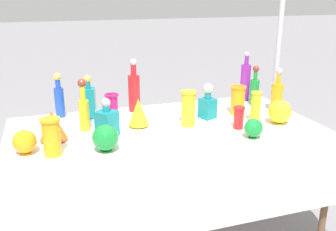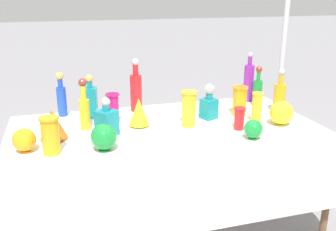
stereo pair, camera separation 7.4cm
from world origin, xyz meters
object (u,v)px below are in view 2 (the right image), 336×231
(tall_bottle_2, at_px, (61,97))
(slender_vase_3, at_px, (113,108))
(tall_bottle_0, at_px, (257,90))
(slender_vase_0, at_px, (239,117))
(tall_bottle_3, at_px, (136,90))
(round_bowl_1, at_px, (253,129))
(round_bowl_2, at_px, (24,140))
(round_bowl_3, at_px, (281,113))
(canopy_pole, at_px, (283,55))
(tall_bottle_4, at_px, (84,108))
(fluted_vase_0, at_px, (139,112))
(square_decanter_0, at_px, (107,121))
(slender_vase_4, at_px, (240,100))
(square_decanter_1, at_px, (209,104))
(cardboard_box_behind_left, at_px, (142,144))
(square_decanter_2, at_px, (91,100))
(round_bowl_0, at_px, (104,137))
(cardboard_box_behind_right, at_px, (121,146))
(slender_vase_2, at_px, (50,134))
(tall_bottle_1, at_px, (280,96))
(slender_vase_1, at_px, (257,107))
(slender_vase_5, at_px, (189,108))
(tall_bottle_5, at_px, (249,81))

(tall_bottle_2, xyz_separation_m, slender_vase_3, (0.33, -0.27, -0.03))
(tall_bottle_0, relative_size, slender_vase_0, 2.12)
(tall_bottle_3, xyz_separation_m, round_bowl_1, (0.57, -0.76, -0.10))
(round_bowl_2, height_order, round_bowl_3, round_bowl_3)
(round_bowl_1, distance_m, canopy_pole, 1.28)
(tall_bottle_4, height_order, fluted_vase_0, tall_bottle_4)
(round_bowl_1, bearing_deg, tall_bottle_2, 144.27)
(square_decanter_0, distance_m, slender_vase_4, 0.98)
(tall_bottle_4, relative_size, square_decanter_0, 1.38)
(tall_bottle_4, bearing_deg, square_decanter_1, -1.67)
(slender_vase_0, distance_m, canopy_pole, 1.15)
(square_decanter_1, height_order, fluted_vase_0, square_decanter_1)
(cardboard_box_behind_left, bearing_deg, square_decanter_2, -125.01)
(round_bowl_0, bearing_deg, square_decanter_1, 24.52)
(fluted_vase_0, distance_m, cardboard_box_behind_right, 1.22)
(tall_bottle_0, height_order, canopy_pole, canopy_pole)
(square_decanter_1, bearing_deg, slender_vase_2, -163.44)
(square_decanter_0, bearing_deg, round_bowl_3, -6.70)
(tall_bottle_1, distance_m, slender_vase_3, 1.21)
(slender_vase_1, xyz_separation_m, slender_vase_5, (-0.45, 0.09, 0.01))
(tall_bottle_5, bearing_deg, cardboard_box_behind_right, 144.89)
(slender_vase_1, height_order, round_bowl_1, slender_vase_1)
(slender_vase_3, relative_size, slender_vase_4, 0.99)
(slender_vase_2, relative_size, slender_vase_5, 0.89)
(round_bowl_2, relative_size, canopy_pole, 0.05)
(slender_vase_4, height_order, round_bowl_0, slender_vase_4)
(tall_bottle_4, xyz_separation_m, slender_vase_3, (0.19, 0.06, -0.03))
(tall_bottle_2, xyz_separation_m, slender_vase_4, (1.23, -0.34, -0.03))
(square_decanter_1, height_order, canopy_pole, canopy_pole)
(tall_bottle_4, height_order, round_bowl_0, tall_bottle_4)
(slender_vase_2, xyz_separation_m, slender_vase_3, (0.40, 0.40, -0.00))
(tall_bottle_1, relative_size, round_bowl_2, 2.41)
(tall_bottle_4, height_order, cardboard_box_behind_left, tall_bottle_4)
(cardboard_box_behind_left, distance_m, canopy_pole, 1.56)
(round_bowl_0, relative_size, round_bowl_3, 0.96)
(tall_bottle_5, distance_m, fluted_vase_0, 1.04)
(cardboard_box_behind_right, bearing_deg, canopy_pole, -18.80)
(tall_bottle_3, xyz_separation_m, slender_vase_4, (0.69, -0.31, -0.05))
(square_decanter_1, bearing_deg, round_bowl_2, -168.19)
(slender_vase_2, distance_m, canopy_pole, 2.15)
(tall_bottle_3, relative_size, square_decanter_1, 1.57)
(square_decanter_0, relative_size, slender_vase_5, 1.03)
(slender_vase_3, height_order, slender_vase_4, slender_vase_4)
(square_decanter_0, bearing_deg, canopy_pole, 21.98)
(slender_vase_0, distance_m, cardboard_box_behind_left, 1.48)
(tall_bottle_4, distance_m, canopy_pole, 1.84)
(round_bowl_0, height_order, round_bowl_2, round_bowl_0)
(tall_bottle_2, xyz_separation_m, slender_vase_2, (-0.07, -0.67, -0.03))
(tall_bottle_3, xyz_separation_m, slender_vase_5, (0.27, -0.43, -0.03))
(cardboard_box_behind_right, bearing_deg, slender_vase_1, -57.86)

